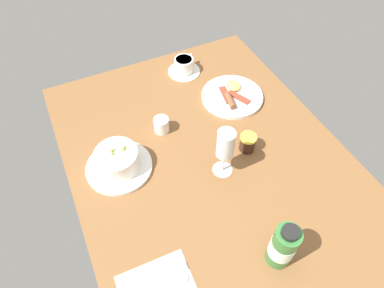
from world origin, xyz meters
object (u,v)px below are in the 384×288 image
at_px(coffee_cup, 184,66).
at_px(creamer_jug, 162,125).
at_px(porridge_bowl, 118,161).
at_px(cutlery_setting, 158,284).
at_px(jam_jar, 248,143).
at_px(wine_glass, 225,146).
at_px(breakfast_plate, 232,96).
at_px(sauce_bottle_green, 283,246).

height_order(coffee_cup, creamer_jug, coffee_cup).
distance_m(porridge_bowl, creamer_jug, 0.20).
relative_size(cutlery_setting, jam_jar, 3.09).
bearing_deg(cutlery_setting, wine_glass, 127.22).
bearing_deg(coffee_cup, porridge_bowl, -47.94).
bearing_deg(breakfast_plate, jam_jar, -18.36).
relative_size(jam_jar, sauce_bottle_green, 0.37).
distance_m(creamer_jug, sauce_bottle_green, 0.54).
bearing_deg(jam_jar, porridge_bowl, -104.48).
height_order(cutlery_setting, jam_jar, jam_jar).
distance_m(jam_jar, breakfast_plate, 0.24).
bearing_deg(breakfast_plate, cutlery_setting, -44.51).
relative_size(creamer_jug, breakfast_plate, 0.27).
distance_m(cutlery_setting, creamer_jug, 0.50).
xyz_separation_m(cutlery_setting, creamer_jug, (-0.46, 0.20, 0.02)).
bearing_deg(porridge_bowl, wine_glass, 63.46).
distance_m(wine_glass, breakfast_plate, 0.34).
distance_m(creamer_jug, breakfast_plate, 0.29).
xyz_separation_m(creamer_jug, breakfast_plate, (-0.04, 0.29, -0.02)).
bearing_deg(porridge_bowl, creamer_jug, 116.60).
bearing_deg(coffee_cup, sauce_bottle_green, -6.82).
distance_m(coffee_cup, creamer_jug, 0.31).
bearing_deg(creamer_jug, wine_glass, 24.63).
bearing_deg(cutlery_setting, porridge_bowl, 176.72).
bearing_deg(wine_glass, breakfast_plate, 145.24).
distance_m(porridge_bowl, cutlery_setting, 0.38).
bearing_deg(sauce_bottle_green, cutlery_setting, -102.76).
xyz_separation_m(cutlery_setting, coffee_cup, (-0.71, 0.39, 0.03)).
bearing_deg(wine_glass, cutlery_setting, -52.78).
xyz_separation_m(coffee_cup, sauce_bottle_green, (0.78, -0.09, 0.05)).
xyz_separation_m(wine_glass, breakfast_plate, (-0.27, 0.19, -0.11)).
height_order(cutlery_setting, breakfast_plate, breakfast_plate).
bearing_deg(porridge_bowl, breakfast_plate, 105.01).
bearing_deg(creamer_jug, coffee_cup, 141.77).
relative_size(porridge_bowl, sauce_bottle_green, 1.28).
height_order(porridge_bowl, cutlery_setting, porridge_bowl).
bearing_deg(cutlery_setting, breakfast_plate, 135.49).
distance_m(cutlery_setting, sauce_bottle_green, 0.32).
height_order(jam_jar, sauce_bottle_green, sauce_bottle_green).
relative_size(creamer_jug, jam_jar, 1.02).
xyz_separation_m(creamer_jug, jam_jar, (0.19, 0.22, 0.00)).
xyz_separation_m(jam_jar, sauce_bottle_green, (0.34, -0.11, 0.04)).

